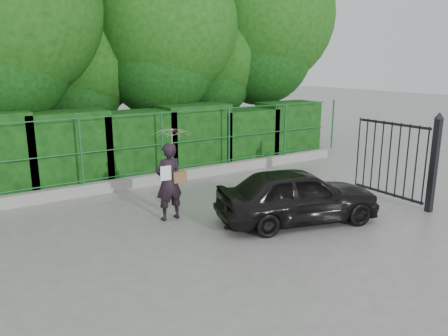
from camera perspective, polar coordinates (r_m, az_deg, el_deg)
ground at (r=9.01m, az=2.18°, el=-8.84°), size 80.00×80.00×0.00m
kerb at (r=12.71m, az=-9.54°, el=-1.53°), size 14.00×0.25×0.30m
fence at (r=12.57m, az=-8.81°, el=3.24°), size 14.13×0.06×1.80m
hedge at (r=13.41m, az=-11.60°, el=2.99°), size 14.20×1.20×2.23m
trees at (r=15.74m, az=-11.18°, el=17.74°), size 17.10×6.15×8.08m
gate at (r=11.42m, az=23.72°, el=1.10°), size 0.22×2.33×2.36m
woman at (r=9.68m, az=-6.94°, el=0.81°), size 0.90×0.86×2.06m
car at (r=9.71m, az=9.61°, el=-3.51°), size 3.84×2.36×1.22m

